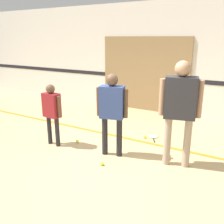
% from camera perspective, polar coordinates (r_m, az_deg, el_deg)
% --- Properties ---
extents(ground_plane, '(16.00, 16.00, 0.00)m').
position_cam_1_polar(ground_plane, '(4.85, -1.00, -10.19)').
color(ground_plane, tan).
extents(wall_back, '(16.00, 0.07, 3.20)m').
position_cam_1_polar(wall_back, '(7.51, 12.92, 11.69)').
color(wall_back, silver).
rests_on(wall_back, ground_plane).
extents(wall_panel, '(2.78, 0.05, 2.23)m').
position_cam_1_polar(wall_panel, '(7.76, 7.38, 8.52)').
color(wall_panel, '#93754C').
rests_on(wall_panel, ground_plane).
extents(floor_stripe, '(14.40, 0.10, 0.01)m').
position_cam_1_polar(floor_stripe, '(5.65, 4.25, -6.19)').
color(floor_stripe, orange).
rests_on(floor_stripe, ground_plane).
extents(person_instructor, '(0.58, 0.35, 1.58)m').
position_cam_1_polar(person_instructor, '(4.59, 0.00, 1.29)').
color(person_instructor, '#232328').
rests_on(person_instructor, ground_plane).
extents(person_student_left, '(0.49, 0.23, 1.30)m').
position_cam_1_polar(person_student_left, '(5.24, -13.61, 0.81)').
color(person_student_left, '#232328').
rests_on(person_student_left, ground_plane).
extents(person_student_right, '(0.68, 0.40, 1.84)m').
position_cam_1_polar(person_student_right, '(4.31, 15.31, 1.94)').
color(person_student_right, tan).
rests_on(person_student_right, ground_plane).
extents(racket_spare_on_floor, '(0.40, 0.52, 0.03)m').
position_cam_1_polar(racket_spare_on_floor, '(5.84, 9.26, -5.49)').
color(racket_spare_on_floor, '#C6D838').
rests_on(racket_spare_on_floor, ground_plane).
extents(tennis_ball_near_instructor, '(0.07, 0.07, 0.07)m').
position_cam_1_polar(tennis_ball_near_instructor, '(4.54, -2.30, -11.74)').
color(tennis_ball_near_instructor, '#CCE038').
rests_on(tennis_ball_near_instructor, ground_plane).
extents(tennis_ball_by_spare_racket, '(0.07, 0.07, 0.07)m').
position_cam_1_polar(tennis_ball_by_spare_racket, '(5.73, 7.51, -5.64)').
color(tennis_ball_by_spare_racket, '#CCE038').
rests_on(tennis_ball_by_spare_racket, ground_plane).
extents(tennis_ball_stray_left, '(0.07, 0.07, 0.07)m').
position_cam_1_polar(tennis_ball_stray_left, '(5.49, -7.91, -6.64)').
color(tennis_ball_stray_left, '#CCE038').
rests_on(tennis_ball_stray_left, ground_plane).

